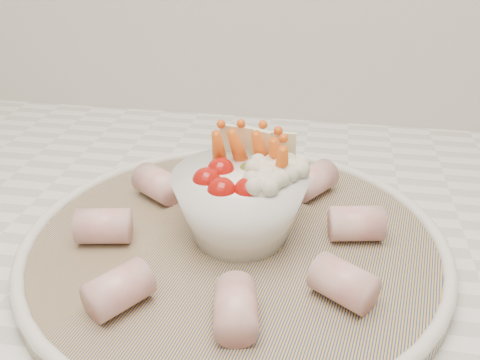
# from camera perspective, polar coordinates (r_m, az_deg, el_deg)

# --- Properties ---
(serving_platter) EXTENTS (0.45, 0.45, 0.02)m
(serving_platter) POSITION_cam_1_polar(r_m,az_deg,el_deg) (0.50, -0.59, -6.75)
(serving_platter) COLOR navy
(serving_platter) RESTS_ON kitchen_counter
(veggie_bowl) EXTENTS (0.12, 0.12, 0.10)m
(veggie_bowl) POSITION_cam_1_polar(r_m,az_deg,el_deg) (0.48, 0.30, -2.07)
(veggie_bowl) COLOR white
(veggie_bowl) RESTS_ON serving_platter
(cured_meat_rolls) EXTENTS (0.28, 0.29, 0.03)m
(cured_meat_rolls) POSITION_cam_1_polar(r_m,az_deg,el_deg) (0.49, -0.71, -4.76)
(cured_meat_rolls) COLOR #BC565C
(cured_meat_rolls) RESTS_ON serving_platter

